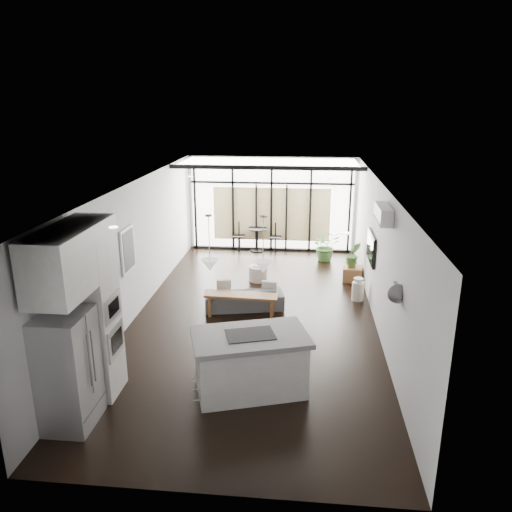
% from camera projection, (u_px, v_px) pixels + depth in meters
% --- Properties ---
extents(floor, '(5.00, 10.00, 0.00)m').
position_uv_depth(floor, '(255.00, 316.00, 10.55)').
color(floor, black).
rests_on(floor, ground).
extents(ceiling, '(5.00, 10.00, 0.00)m').
position_uv_depth(ceiling, '(254.00, 185.00, 9.71)').
color(ceiling, silver).
rests_on(ceiling, ground).
extents(wall_left, '(0.02, 10.00, 2.80)m').
position_uv_depth(wall_left, '(135.00, 250.00, 10.36)').
color(wall_left, silver).
rests_on(wall_left, ground).
extents(wall_right, '(0.02, 10.00, 2.80)m').
position_uv_depth(wall_right, '(380.00, 257.00, 9.89)').
color(wall_right, silver).
rests_on(wall_right, ground).
extents(wall_back, '(5.00, 0.02, 2.80)m').
position_uv_depth(wall_back, '(272.00, 204.00, 14.87)').
color(wall_back, silver).
rests_on(wall_back, ground).
extents(wall_front, '(5.00, 0.02, 2.80)m').
position_uv_depth(wall_front, '(207.00, 390.00, 5.38)').
color(wall_front, silver).
rests_on(wall_front, ground).
extents(glazing, '(5.00, 0.20, 2.80)m').
position_uv_depth(glazing, '(271.00, 205.00, 14.76)').
color(glazing, black).
rests_on(glazing, ground).
extents(skylight, '(4.70, 1.90, 0.06)m').
position_uv_depth(skylight, '(270.00, 162.00, 13.51)').
color(skylight, silver).
rests_on(skylight, ceiling).
extents(neighbour_building, '(3.50, 0.02, 1.60)m').
position_uv_depth(neighbour_building, '(271.00, 214.00, 14.92)').
color(neighbour_building, beige).
rests_on(neighbour_building, ground).
extents(island, '(2.00, 1.53, 0.96)m').
position_uv_depth(island, '(250.00, 363.00, 7.74)').
color(island, silver).
rests_on(island, floor).
extents(cooktop, '(0.85, 0.69, 0.01)m').
position_uv_depth(cooktop, '(250.00, 334.00, 7.60)').
color(cooktop, black).
rests_on(cooktop, island).
extents(fridge, '(0.65, 0.81, 1.67)m').
position_uv_depth(fridge, '(68.00, 370.00, 6.85)').
color(fridge, '#A7A6AC').
rests_on(fridge, floor).
extents(appliance_column, '(0.67, 0.70, 2.58)m').
position_uv_depth(appliance_column, '(92.00, 316.00, 7.47)').
color(appliance_column, silver).
rests_on(appliance_column, floor).
extents(upper_cabinets, '(0.62, 1.75, 0.86)m').
position_uv_depth(upper_cabinets, '(72.00, 258.00, 6.72)').
color(upper_cabinets, silver).
rests_on(upper_cabinets, wall_left).
extents(pendant_left, '(0.26, 0.26, 0.18)m').
position_uv_depth(pendant_left, '(210.00, 265.00, 7.46)').
color(pendant_left, silver).
rests_on(pendant_left, ceiling).
extents(pendant_right, '(0.26, 0.26, 0.18)m').
position_uv_depth(pendant_right, '(263.00, 267.00, 7.39)').
color(pendant_right, silver).
rests_on(pendant_right, ceiling).
extents(sofa, '(1.77, 0.83, 0.67)m').
position_uv_depth(sofa, '(244.00, 294.00, 10.90)').
color(sofa, '#4C4C4E').
rests_on(sofa, floor).
extents(console_bench, '(1.56, 0.47, 0.49)m').
position_uv_depth(console_bench, '(241.00, 305.00, 10.50)').
color(console_bench, brown).
rests_on(console_bench, floor).
extents(pouf, '(0.51, 0.51, 0.37)m').
position_uv_depth(pouf, '(258.00, 273.00, 12.59)').
color(pouf, beige).
rests_on(pouf, floor).
extents(crate, '(0.51, 0.51, 0.36)m').
position_uv_depth(crate, '(352.00, 274.00, 12.60)').
color(crate, brown).
rests_on(crate, floor).
extents(plant_tall, '(1.08, 1.12, 0.68)m').
position_uv_depth(plant_tall, '(326.00, 249.00, 14.10)').
color(plant_tall, '#426F32').
rests_on(plant_tall, floor).
extents(plant_crate, '(0.53, 0.74, 0.29)m').
position_uv_depth(plant_crate, '(353.00, 261.00, 12.50)').
color(plant_crate, '#426F32').
rests_on(plant_crate, crate).
extents(milk_can, '(0.30, 0.30, 0.54)m').
position_uv_depth(milk_can, '(358.00, 289.00, 11.34)').
color(milk_can, beige).
rests_on(milk_can, floor).
extents(bistro_set, '(1.33, 0.56, 0.63)m').
position_uv_depth(bistro_set, '(257.00, 241.00, 15.00)').
color(bistro_set, black).
rests_on(bistro_set, floor).
extents(tv, '(0.05, 1.10, 0.65)m').
position_uv_depth(tv, '(371.00, 248.00, 10.87)').
color(tv, black).
rests_on(tv, wall_right).
extents(ac_unit, '(0.22, 0.90, 0.30)m').
position_uv_depth(ac_unit, '(383.00, 214.00, 8.83)').
color(ac_unit, white).
rests_on(ac_unit, wall_right).
extents(framed_art, '(0.04, 0.70, 0.90)m').
position_uv_depth(framed_art, '(128.00, 250.00, 9.84)').
color(framed_art, black).
rests_on(framed_art, wall_left).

